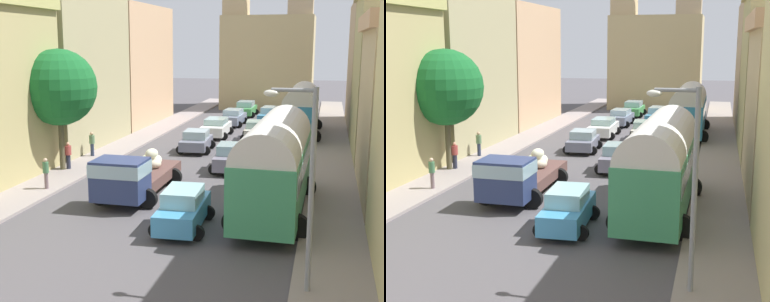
% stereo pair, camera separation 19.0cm
% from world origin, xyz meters
% --- Properties ---
extents(ground_plane, '(154.00, 154.00, 0.00)m').
position_xyz_m(ground_plane, '(0.00, 27.00, 0.00)').
color(ground_plane, '#4F4B4F').
extents(sidewalk_left, '(2.50, 70.00, 0.14)m').
position_xyz_m(sidewalk_left, '(-7.25, 27.00, 0.07)').
color(sidewalk_left, gray).
rests_on(sidewalk_left, ground).
extents(sidewalk_right, '(2.50, 70.00, 0.14)m').
position_xyz_m(sidewalk_right, '(7.25, 27.00, 0.07)').
color(sidewalk_right, gray).
rests_on(sidewalk_right, ground).
extents(building_left_2, '(5.97, 10.68, 13.32)m').
position_xyz_m(building_left_2, '(-11.48, 27.50, 6.66)').
color(building_left_2, tan).
rests_on(building_left_2, ground).
extents(building_left_3, '(4.12, 11.86, 10.64)m').
position_xyz_m(building_left_3, '(-10.56, 39.01, 5.32)').
color(building_left_3, tan).
rests_on(building_left_3, ground).
extents(building_right_4, '(4.41, 12.32, 10.72)m').
position_xyz_m(building_right_4, '(10.71, 41.82, 5.36)').
color(building_right_4, tan).
rests_on(building_right_4, ground).
extents(distant_church, '(10.04, 6.80, 18.92)m').
position_xyz_m(distant_church, '(0.00, 54.00, 6.46)').
color(distant_church, tan).
rests_on(distant_church, ground).
extents(parked_bus_0, '(3.45, 9.54, 4.27)m').
position_xyz_m(parked_bus_0, '(4.76, 15.50, 2.36)').
color(parked_bus_0, '#3C9662').
rests_on(parked_bus_0, ground).
extents(parked_bus_1, '(3.37, 9.76, 4.09)m').
position_xyz_m(parked_bus_1, '(4.79, 36.06, 2.25)').
color(parked_bus_1, teal).
rests_on(parked_bus_1, ground).
extents(cargo_truck_0, '(3.20, 6.93, 2.26)m').
position_xyz_m(cargo_truck_0, '(-1.97, 16.07, 1.17)').
color(cargo_truck_0, navy).
rests_on(cargo_truck_0, ground).
extents(car_0, '(2.48, 3.76, 1.48)m').
position_xyz_m(car_0, '(-1.82, 27.91, 0.74)').
color(car_0, slate).
rests_on(car_0, ground).
extents(car_1, '(2.39, 4.36, 1.49)m').
position_xyz_m(car_1, '(-1.71, 34.02, 0.76)').
color(car_1, white).
rests_on(car_1, ground).
extents(car_2, '(2.36, 4.31, 1.49)m').
position_xyz_m(car_2, '(-1.43, 40.16, 0.76)').
color(car_2, gray).
rests_on(car_2, ground).
extents(car_3, '(2.36, 4.35, 1.53)m').
position_xyz_m(car_3, '(-1.32, 46.84, 0.77)').
color(car_3, '#439B50').
rests_on(car_3, ground).
extents(car_4, '(2.30, 4.08, 1.66)m').
position_xyz_m(car_4, '(1.43, 12.69, 0.82)').
color(car_4, '#4091C8').
rests_on(car_4, ground).
extents(car_5, '(2.43, 3.73, 1.58)m').
position_xyz_m(car_5, '(1.53, 22.91, 0.79)').
color(car_5, gray).
rests_on(car_5, ground).
extents(car_6, '(2.49, 3.73, 1.46)m').
position_xyz_m(car_6, '(1.58, 33.49, 0.74)').
color(car_6, silver).
rests_on(car_6, ground).
extents(car_7, '(2.53, 4.46, 1.63)m').
position_xyz_m(car_7, '(1.81, 41.63, 0.82)').
color(car_7, '#4693BD').
rests_on(car_7, ground).
extents(pedestrian_0, '(0.41, 0.41, 1.72)m').
position_xyz_m(pedestrian_0, '(-7.85, 24.14, 0.98)').
color(pedestrian_0, '#2B344D').
rests_on(pedestrian_0, ground).
extents(pedestrian_1, '(0.42, 0.42, 1.70)m').
position_xyz_m(pedestrian_1, '(-6.68, 16.25, 0.99)').
color(pedestrian_1, slate).
rests_on(pedestrian_1, ground).
extents(pedestrian_3, '(0.55, 0.55, 1.70)m').
position_xyz_m(pedestrian_3, '(-7.65, 20.48, 0.96)').
color(pedestrian_3, '#27293B').
rests_on(pedestrian_3, ground).
extents(streetlamp_near, '(1.51, 0.28, 6.14)m').
position_xyz_m(streetlamp_near, '(6.30, 8.03, 3.66)').
color(streetlamp_near, gray).
rests_on(streetlamp_near, ground).
extents(roadside_tree_2, '(4.32, 4.32, 7.04)m').
position_xyz_m(roadside_tree_2, '(-7.90, 20.25, 4.87)').
color(roadside_tree_2, brown).
rests_on(roadside_tree_2, ground).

